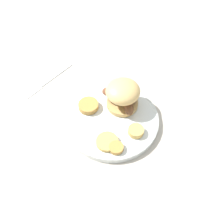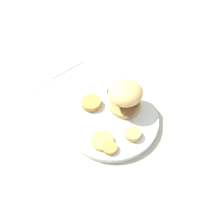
{
  "view_description": "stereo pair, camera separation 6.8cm",
  "coord_description": "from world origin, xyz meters",
  "views": [
    {
      "loc": [
        0.05,
        0.41,
        0.58
      ],
      "look_at": [
        0.0,
        0.0,
        0.04
      ],
      "focal_mm": 42.0,
      "sensor_mm": 36.0,
      "label": 1
    },
    {
      "loc": [
        -0.02,
        0.42,
        0.58
      ],
      "look_at": [
        0.0,
        0.0,
        0.04
      ],
      "focal_mm": 42.0,
      "sensor_mm": 36.0,
      "label": 2
    }
  ],
  "objects": [
    {
      "name": "potato_round_1",
      "position": [
        -0.06,
        0.05,
        0.03
      ],
      "size": [
        0.04,
        0.04,
        0.02
      ],
      "primitive_type": "cylinder",
      "color": "tan",
      "rests_on": "dinner_plate"
    },
    {
      "name": "dinner_plate",
      "position": [
        0.0,
        0.0,
        0.01
      ],
      "size": [
        0.25,
        0.25,
        0.02
      ],
      "color": "silver",
      "rests_on": "ground_plane"
    },
    {
      "name": "potato_round_3",
      "position": [
        0.06,
        -0.04,
        0.03
      ],
      "size": [
        0.05,
        0.05,
        0.02
      ],
      "primitive_type": "cylinder",
      "color": "#BC8942",
      "rests_on": "dinner_plate"
    },
    {
      "name": "ground_plane",
      "position": [
        0.0,
        0.0,
        0.0
      ],
      "size": [
        4.0,
        4.0,
        0.0
      ],
      "primitive_type": "plane",
      "color": "#B2A899"
    },
    {
      "name": "potato_round_2",
      "position": [
        0.0,
        0.1,
        0.02
      ],
      "size": [
        0.04,
        0.04,
        0.01
      ],
      "primitive_type": "cylinder",
      "color": "#BC8942",
      "rests_on": "dinner_plate"
    },
    {
      "name": "sandwich",
      "position": [
        -0.03,
        -0.04,
        0.06
      ],
      "size": [
        0.1,
        0.11,
        0.08
      ],
      "color": "tan",
      "rests_on": "dinner_plate"
    },
    {
      "name": "fork",
      "position": [
        0.18,
        -0.18,
        0.0
      ],
      "size": [
        0.15,
        0.14,
        0.0
      ],
      "color": "silver",
      "rests_on": "ground_plane"
    },
    {
      "name": "potato_round_0",
      "position": [
        0.02,
        0.08,
        0.02
      ],
      "size": [
        0.06,
        0.06,
        0.01
      ],
      "primitive_type": "cylinder",
      "color": "tan",
      "rests_on": "dinner_plate"
    }
  ]
}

